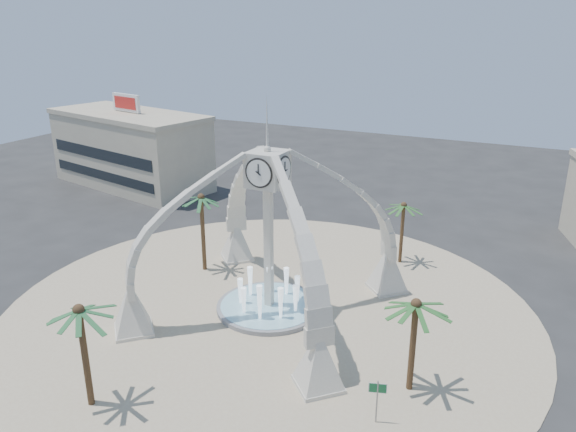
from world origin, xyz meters
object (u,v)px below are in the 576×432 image
at_px(palm_south, 79,311).
at_px(clock_tower, 268,230).
at_px(palm_north, 404,206).
at_px(street_sign, 377,393).
at_px(fountain, 269,306).
at_px(palm_west, 201,198).
at_px(palm_east, 416,305).

bearing_deg(palm_south, clock_tower, 74.45).
distance_m(palm_north, street_sign, 22.31).
relative_size(clock_tower, palm_north, 2.93).
bearing_deg(palm_south, fountain, 74.45).
distance_m(fountain, palm_west, 11.21).
distance_m(fountain, palm_north, 15.36).
bearing_deg(palm_east, palm_south, -149.55).
bearing_deg(fountain, palm_east, -22.10).
bearing_deg(palm_west, palm_north, 31.19).
bearing_deg(palm_east, clock_tower, 157.90).
relative_size(palm_east, palm_north, 1.06).
xyz_separation_m(fountain, palm_west, (-8.45, 3.81, 6.31)).
bearing_deg(palm_east, palm_north, 107.11).
distance_m(clock_tower, palm_east, 13.04).
xyz_separation_m(palm_north, palm_south, (-10.56, -27.23, 0.64)).
distance_m(palm_north, palm_south, 29.21).
distance_m(clock_tower, palm_north, 14.53).
xyz_separation_m(clock_tower, palm_south, (-3.99, -14.33, -0.46)).
bearing_deg(palm_east, palm_west, 156.98).
xyz_separation_m(fountain, palm_south, (-3.99, -14.33, 5.75)).
height_order(palm_east, palm_south, palm_south).
height_order(clock_tower, palm_north, clock_tower).
height_order(palm_south, street_sign, palm_south).
xyz_separation_m(fountain, palm_north, (6.57, 12.91, 5.11)).
relative_size(fountain, street_sign, 2.97).
xyz_separation_m(palm_east, palm_west, (-20.50, 8.71, 0.96)).
relative_size(fountain, palm_west, 1.08).
distance_m(clock_tower, fountain, 6.20).
bearing_deg(street_sign, palm_west, 130.10).
height_order(fountain, palm_east, palm_east).
bearing_deg(palm_west, palm_south, -76.18).
bearing_deg(palm_south, palm_east, 30.45).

